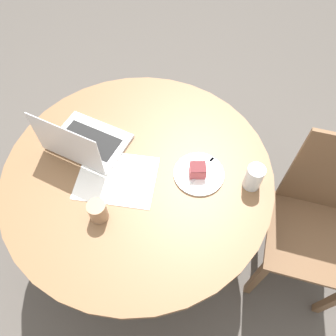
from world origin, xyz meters
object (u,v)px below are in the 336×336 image
at_px(chair, 316,221).
at_px(laptop, 84,142).
at_px(plate, 199,174).
at_px(coffee_glass, 98,211).

bearing_deg(chair, laptop, 0.95).
relative_size(plate, laptop, 0.53).
relative_size(chair, laptop, 2.29).
relative_size(chair, plate, 4.34).
bearing_deg(coffee_glass, plate, -162.81).
distance_m(chair, coffee_glass, 1.03).
height_order(coffee_glass, laptop, laptop).
height_order(plate, coffee_glass, coffee_glass).
bearing_deg(coffee_glass, chair, 175.20).
bearing_deg(laptop, plate, 10.73).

